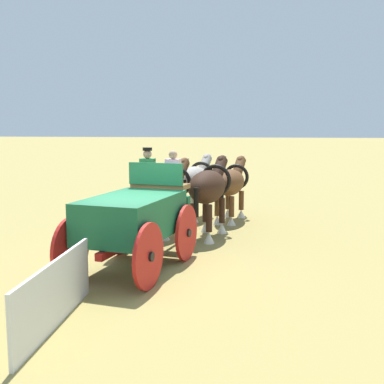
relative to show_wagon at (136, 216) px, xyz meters
The scene contains 7 objects.
ground_plane 1.22m from the show_wagon, 168.48° to the left, with size 220.00×220.00×0.00m, color #9E8C4C.
show_wagon is the anchor object (origin of this frame).
draft_horse_rear_near 3.63m from the show_wagon, ahead, with size 3.06×1.34×2.20m.
draft_horse_rear_off 3.63m from the show_wagon, 21.96° to the right, with size 2.94×1.33×2.31m.
draft_horse_lead_near 6.21m from the show_wagon, ahead, with size 2.94×1.29×2.19m.
draft_horse_lead_off 6.21m from the show_wagon, 17.63° to the right, with size 3.00×1.27×2.14m.
sponsor_banner 3.50m from the show_wagon, behind, with size 3.20×0.06×1.10m, color silver.
Camera 1 is at (-10.57, -2.73, 3.30)m, focal length 45.82 mm.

